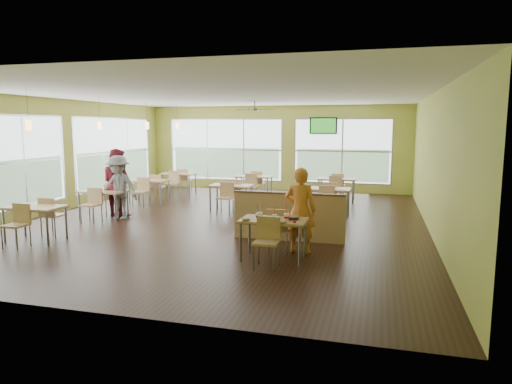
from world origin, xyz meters
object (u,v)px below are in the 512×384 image
man_plaid (300,210)px  food_basket (293,217)px  main_table (273,226)px  half_wall_divider (289,216)px

man_plaid → food_basket: size_ratio=6.37×
main_table → man_plaid: bearing=55.9°
food_basket → main_table: bearing=-165.7°
main_table → half_wall_divider: bearing=90.0°
man_plaid → food_basket: man_plaid is taller
main_table → man_plaid: 0.73m
man_plaid → main_table: bearing=57.2°
half_wall_divider → food_basket: half_wall_divider is taller
main_table → man_plaid: size_ratio=0.92×
half_wall_divider → food_basket: 1.43m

